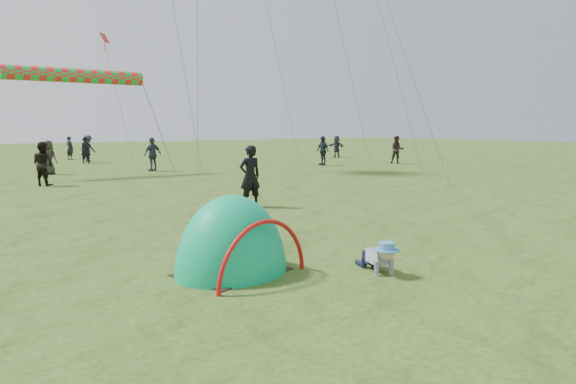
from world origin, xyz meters
TOP-DOWN VIEW (x-y plane):
  - ground at (0.00, 0.00)m, footprint 140.00×140.00m
  - crawling_toddler at (0.61, -0.46)m, footprint 0.64×0.79m
  - popup_tent at (-1.27, 0.85)m, footprint 2.20×1.97m
  - standing_adult at (2.29, 6.34)m, footprint 0.66×0.45m
  - crowd_person_1 at (18.16, 15.81)m, footprint 1.04×1.02m
  - crowd_person_2 at (4.13, 19.15)m, footprint 1.08×0.71m
  - crowd_person_4 at (-0.53, 20.20)m, footprint 0.92×0.92m
  - crowd_person_6 at (2.64, 30.93)m, footprint 0.63×0.69m
  - crowd_person_11 at (19.11, 22.63)m, footprint 0.74×1.53m
  - crowd_person_12 at (2.64, 26.49)m, footprint 0.62×0.43m
  - crowd_person_13 at (-1.57, 15.29)m, footprint 1.01×1.03m
  - crowd_person_14 at (13.67, 17.38)m, footprint 0.43×1.00m
  - crowd_person_15 at (3.12, 27.98)m, footprint 1.27×1.12m
  - rainbow_tube_kite at (0.55, 18.81)m, footprint 6.00×0.64m
  - diamond_kite_0 at (4.69, 28.87)m, footprint 0.78×0.78m

SIDE VIEW (x-z plane):
  - ground at x=0.00m, z-range 0.00..0.00m
  - popup_tent at x=-1.27m, z-range -1.21..1.21m
  - crawling_toddler at x=0.61m, z-range 0.00..0.53m
  - crowd_person_11 at x=19.11m, z-range 0.00..1.58m
  - crowd_person_6 at x=2.64m, z-range 0.00..1.58m
  - crowd_person_4 at x=-0.53m, z-range 0.00..1.61m
  - crowd_person_12 at x=2.64m, z-range 0.00..1.62m
  - crowd_person_13 at x=-1.57m, z-range 0.00..1.68m
  - crowd_person_1 at x=18.16m, z-range 0.00..1.69m
  - crowd_person_14 at x=13.67m, z-range 0.00..1.70m
  - crowd_person_2 at x=4.13m, z-range 0.00..1.70m
  - crowd_person_15 at x=3.12m, z-range 0.00..1.71m
  - standing_adult at x=2.29m, z-range 0.00..1.74m
  - rainbow_tube_kite at x=0.55m, z-range 4.20..4.84m
  - diamond_kite_0 at x=4.69m, z-range 7.62..8.25m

